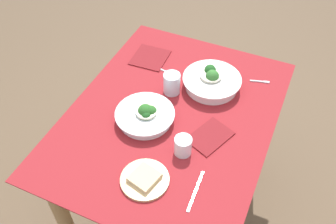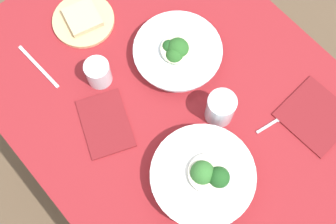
{
  "view_description": "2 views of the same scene",
  "coord_description": "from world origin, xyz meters",
  "px_view_note": "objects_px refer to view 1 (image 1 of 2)",
  "views": [
    {
      "loc": [
        1.03,
        0.44,
        1.98
      ],
      "look_at": [
        0.02,
        -0.01,
        0.8
      ],
      "focal_mm": 39.56,
      "sensor_mm": 36.0,
      "label": 1
    },
    {
      "loc": [
        -0.36,
        0.32,
        1.95
      ],
      "look_at": [
        -0.05,
        0.05,
        0.8
      ],
      "focal_mm": 47.05,
      "sensor_mm": 36.0,
      "label": 2
    }
  ],
  "objects_px": {
    "broccoli_bowl_far": "(212,81)",
    "broccoli_bowl_near": "(145,115)",
    "water_glass_center": "(183,146)",
    "napkin_folded_lower": "(210,136)",
    "fork_by_near_bowl": "(164,71)",
    "napkin_folded_upper": "(150,58)",
    "table_knife_left": "(196,191)",
    "water_glass_side": "(172,83)",
    "fork_by_far_bowl": "(261,82)",
    "bread_side_plate": "(145,179)"
  },
  "relations": [
    {
      "from": "broccoli_bowl_near",
      "to": "fork_by_near_bowl",
      "type": "xyz_separation_m",
      "value": [
        -0.33,
        -0.07,
        -0.03
      ]
    },
    {
      "from": "broccoli_bowl_far",
      "to": "broccoli_bowl_near",
      "type": "relative_size",
      "value": 1.06
    },
    {
      "from": "broccoli_bowl_near",
      "to": "water_glass_side",
      "type": "height_order",
      "value": "water_glass_side"
    },
    {
      "from": "broccoli_bowl_far",
      "to": "broccoli_bowl_near",
      "type": "distance_m",
      "value": 0.37
    },
    {
      "from": "broccoli_bowl_near",
      "to": "napkin_folded_lower",
      "type": "relative_size",
      "value": 1.43
    },
    {
      "from": "bread_side_plate",
      "to": "fork_by_near_bowl",
      "type": "relative_size",
      "value": 1.92
    },
    {
      "from": "fork_by_near_bowl",
      "to": "broccoli_bowl_near",
      "type": "bearing_deg",
      "value": 110.58
    },
    {
      "from": "broccoli_bowl_far",
      "to": "napkin_folded_lower",
      "type": "distance_m",
      "value": 0.31
    },
    {
      "from": "water_glass_center",
      "to": "napkin_folded_upper",
      "type": "bearing_deg",
      "value": -141.78
    },
    {
      "from": "water_glass_center",
      "to": "fork_by_near_bowl",
      "type": "bearing_deg",
      "value": -146.68
    },
    {
      "from": "water_glass_side",
      "to": "fork_by_far_bowl",
      "type": "xyz_separation_m",
      "value": [
        -0.24,
        0.37,
        -0.05
      ]
    },
    {
      "from": "bread_side_plate",
      "to": "napkin_folded_upper",
      "type": "bearing_deg",
      "value": -155.59
    },
    {
      "from": "napkin_folded_upper",
      "to": "napkin_folded_lower",
      "type": "xyz_separation_m",
      "value": [
        0.37,
        0.46,
        0.0
      ]
    },
    {
      "from": "fork_by_far_bowl",
      "to": "water_glass_side",
      "type": "bearing_deg",
      "value": -163.49
    },
    {
      "from": "fork_by_near_bowl",
      "to": "table_knife_left",
      "type": "distance_m",
      "value": 0.7
    },
    {
      "from": "bread_side_plate",
      "to": "water_glass_side",
      "type": "bearing_deg",
      "value": -168.12
    },
    {
      "from": "napkin_folded_upper",
      "to": "table_knife_left",
      "type": "bearing_deg",
      "value": 38.02
    },
    {
      "from": "bread_side_plate",
      "to": "water_glass_center",
      "type": "height_order",
      "value": "water_glass_center"
    },
    {
      "from": "bread_side_plate",
      "to": "fork_by_far_bowl",
      "type": "distance_m",
      "value": 0.78
    },
    {
      "from": "water_glass_center",
      "to": "table_knife_left",
      "type": "xyz_separation_m",
      "value": [
        0.15,
        0.11,
        -0.04
      ]
    },
    {
      "from": "water_glass_side",
      "to": "fork_by_far_bowl",
      "type": "bearing_deg",
      "value": 122.82
    },
    {
      "from": "water_glass_center",
      "to": "bread_side_plate",
      "type": "bearing_deg",
      "value": -23.5
    },
    {
      "from": "broccoli_bowl_far",
      "to": "fork_by_near_bowl",
      "type": "xyz_separation_m",
      "value": [
        -0.01,
        -0.26,
        -0.03
      ]
    },
    {
      "from": "broccoli_bowl_far",
      "to": "napkin_folded_upper",
      "type": "distance_m",
      "value": 0.37
    },
    {
      "from": "table_knife_left",
      "to": "bread_side_plate",
      "type": "bearing_deg",
      "value": 97.49
    },
    {
      "from": "water_glass_center",
      "to": "water_glass_side",
      "type": "xyz_separation_m",
      "value": [
        -0.31,
        -0.19,
        0.01
      ]
    },
    {
      "from": "broccoli_bowl_far",
      "to": "fork_by_near_bowl",
      "type": "distance_m",
      "value": 0.26
    },
    {
      "from": "water_glass_center",
      "to": "water_glass_side",
      "type": "height_order",
      "value": "water_glass_side"
    },
    {
      "from": "broccoli_bowl_near",
      "to": "napkin_folded_upper",
      "type": "relative_size",
      "value": 1.46
    },
    {
      "from": "broccoli_bowl_far",
      "to": "bread_side_plate",
      "type": "height_order",
      "value": "broccoli_bowl_far"
    },
    {
      "from": "bread_side_plate",
      "to": "table_knife_left",
      "type": "xyz_separation_m",
      "value": [
        -0.04,
        0.2,
        -0.01
      ]
    },
    {
      "from": "water_glass_center",
      "to": "napkin_folded_upper",
      "type": "xyz_separation_m",
      "value": [
        -0.49,
        -0.39,
        -0.04
      ]
    },
    {
      "from": "broccoli_bowl_far",
      "to": "napkin_folded_upper",
      "type": "height_order",
      "value": "broccoli_bowl_far"
    },
    {
      "from": "water_glass_center",
      "to": "fork_by_far_bowl",
      "type": "distance_m",
      "value": 0.58
    },
    {
      "from": "water_glass_center",
      "to": "napkin_folded_lower",
      "type": "bearing_deg",
      "value": 148.06
    },
    {
      "from": "water_glass_center",
      "to": "broccoli_bowl_far",
      "type": "bearing_deg",
      "value": -176.55
    },
    {
      "from": "fork_by_near_bowl",
      "to": "broccoli_bowl_far",
      "type": "bearing_deg",
      "value": -173.43
    },
    {
      "from": "broccoli_bowl_far",
      "to": "bread_side_plate",
      "type": "bearing_deg",
      "value": -5.28
    },
    {
      "from": "napkin_folded_lower",
      "to": "broccoli_bowl_far",
      "type": "bearing_deg",
      "value": -161.32
    },
    {
      "from": "napkin_folded_lower",
      "to": "fork_by_near_bowl",
      "type": "bearing_deg",
      "value": -130.88
    },
    {
      "from": "bread_side_plate",
      "to": "water_glass_side",
      "type": "relative_size",
      "value": 1.84
    },
    {
      "from": "table_knife_left",
      "to": "water_glass_side",
      "type": "bearing_deg",
      "value": 30.22
    },
    {
      "from": "napkin_folded_lower",
      "to": "fork_by_far_bowl",
      "type": "bearing_deg",
      "value": 165.62
    },
    {
      "from": "fork_by_far_bowl",
      "to": "napkin_folded_upper",
      "type": "xyz_separation_m",
      "value": [
        0.05,
        -0.57,
        0.0
      ]
    },
    {
      "from": "water_glass_side",
      "to": "bread_side_plate",
      "type": "bearing_deg",
      "value": 11.88
    },
    {
      "from": "water_glass_side",
      "to": "napkin_folded_lower",
      "type": "height_order",
      "value": "water_glass_side"
    },
    {
      "from": "water_glass_center",
      "to": "fork_by_near_bowl",
      "type": "height_order",
      "value": "water_glass_center"
    },
    {
      "from": "fork_by_far_bowl",
      "to": "napkin_folded_upper",
      "type": "distance_m",
      "value": 0.58
    },
    {
      "from": "broccoli_bowl_far",
      "to": "broccoli_bowl_near",
      "type": "xyz_separation_m",
      "value": [
        0.32,
        -0.19,
        -0.01
      ]
    },
    {
      "from": "water_glass_center",
      "to": "napkin_folded_lower",
      "type": "height_order",
      "value": "water_glass_center"
    }
  ]
}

